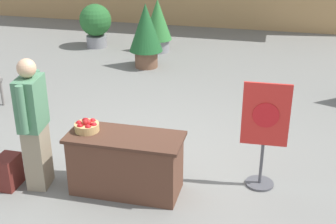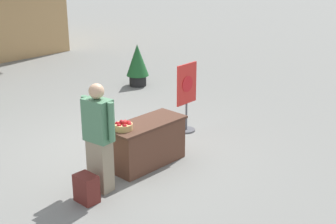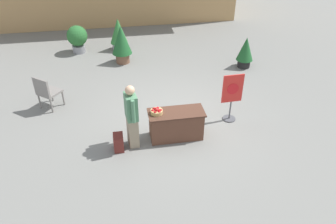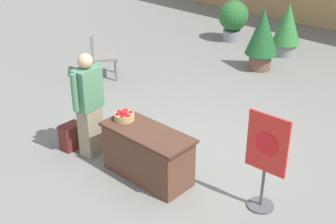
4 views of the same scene
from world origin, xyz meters
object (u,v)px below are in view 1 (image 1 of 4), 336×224
backpack (8,172)px  potted_plant_far_left (146,32)px  display_table (126,163)px  poster_board (264,132)px  potted_plant_near_left (158,24)px  potted_plant_near_right (96,23)px  person_visitor (34,124)px  apple_basket (87,126)px

backpack → potted_plant_far_left: potted_plant_far_left is taller
display_table → poster_board: (1.62, 0.52, 0.37)m
potted_plant_near_left → potted_plant_near_right: bearing=178.9°
person_visitor → backpack: person_visitor is taller
display_table → potted_plant_near_right: (-2.76, 5.99, 0.22)m
potted_plant_far_left → apple_basket: bearing=-82.6°
display_table → backpack: 1.51m
person_visitor → poster_board: bearing=6.4°
person_visitor → potted_plant_near_right: size_ratio=1.57×
poster_board → potted_plant_far_left: size_ratio=0.99×
poster_board → potted_plant_far_left: potted_plant_far_left is taller
apple_basket → poster_board: (2.10, 0.50, -0.08)m
potted_plant_near_left → backpack: bearing=-92.9°
potted_plant_near_right → person_visitor: bearing=-74.9°
display_table → apple_basket: apple_basket is taller
poster_board → display_table: bearing=-74.6°
backpack → potted_plant_near_left: (0.32, 6.22, 0.47)m
potted_plant_far_left → potted_plant_near_left: (-0.06, 1.21, -0.10)m
backpack → poster_board: poster_board is taller
person_visitor → potted_plant_near_right: person_visitor is taller
apple_basket → backpack: 1.20m
backpack → potted_plant_far_left: size_ratio=0.30×
apple_basket → person_visitor: person_visitor is taller
apple_basket → backpack: size_ratio=0.71×
display_table → poster_board: 1.74m
potted_plant_near_left → potted_plant_far_left: bearing=-87.2°
backpack → potted_plant_near_right: potted_plant_near_right is taller
poster_board → potted_plant_near_right: size_ratio=1.30×
poster_board → potted_plant_far_left: 5.02m
potted_plant_near_right → backpack: bearing=-78.4°
display_table → backpack: (-1.48, -0.26, -0.17)m
display_table → potted_plant_near_left: (-1.16, 5.96, 0.29)m
potted_plant_far_left → potted_plant_near_left: bearing=92.8°
potted_plant_far_left → potted_plant_near_right: 2.08m
person_visitor → potted_plant_far_left: 4.88m
person_visitor → potted_plant_near_left: (-0.05, 6.10, -0.18)m
backpack → display_table: bearing=10.1°
backpack → potted_plant_near_right: 6.39m
display_table → potted_plant_far_left: bearing=103.1°
display_table → person_visitor: (-1.11, -0.14, 0.48)m
backpack → potted_plant_far_left: 5.05m
apple_basket → potted_plant_near_right: potted_plant_near_right is taller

